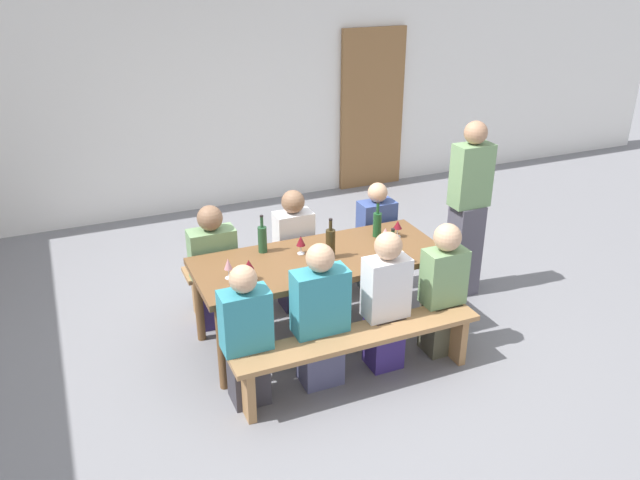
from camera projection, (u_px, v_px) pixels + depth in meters
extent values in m
plane|color=slate|center=(320.00, 336.00, 5.47)|extent=(24.00, 24.00, 0.00)
cube|color=white|center=(208.00, 78.00, 7.63)|extent=(14.00, 0.20, 3.20)
cube|color=olive|center=(372.00, 110.00, 8.51)|extent=(0.90, 0.06, 2.10)
cube|color=brown|center=(320.00, 260.00, 5.17)|extent=(2.03, 0.83, 0.05)
cylinder|color=brown|center=(222.00, 348.00, 4.69)|extent=(0.07, 0.07, 0.70)
cylinder|color=brown|center=(439.00, 298.00, 5.37)|extent=(0.07, 0.07, 0.70)
cylinder|color=brown|center=(199.00, 303.00, 5.29)|extent=(0.07, 0.07, 0.70)
cylinder|color=brown|center=(397.00, 263.00, 5.96)|extent=(0.07, 0.07, 0.70)
cube|color=#9E7247|center=(359.00, 336.00, 4.70)|extent=(1.93, 0.30, 0.04)
cube|color=#9E7247|center=(247.00, 390.00, 4.48)|extent=(0.06, 0.24, 0.41)
cube|color=#9E7247|center=(455.00, 336.00, 5.10)|extent=(0.06, 0.24, 0.41)
cube|color=#9E7247|center=(289.00, 257.00, 5.89)|extent=(1.93, 0.30, 0.04)
cube|color=#9E7247|center=(198.00, 297.00, 5.67)|extent=(0.06, 0.24, 0.41)
cube|color=#9E7247|center=(372.00, 262.00, 6.29)|extent=(0.06, 0.24, 0.41)
cylinder|color=#332814|center=(330.00, 244.00, 5.10)|extent=(0.08, 0.08, 0.24)
cylinder|color=#332814|center=(331.00, 225.00, 5.03)|extent=(0.03, 0.03, 0.09)
cylinder|color=black|center=(331.00, 219.00, 5.01)|extent=(0.03, 0.03, 0.01)
cylinder|color=#194723|center=(377.00, 225.00, 5.49)|extent=(0.07, 0.07, 0.21)
cylinder|color=#194723|center=(378.00, 208.00, 5.42)|extent=(0.03, 0.03, 0.09)
cylinder|color=black|center=(378.00, 202.00, 5.40)|extent=(0.03, 0.03, 0.01)
cylinder|color=#143319|center=(392.00, 253.00, 4.99)|extent=(0.08, 0.08, 0.21)
cylinder|color=#143319|center=(393.00, 235.00, 4.93)|extent=(0.03, 0.03, 0.09)
cylinder|color=black|center=(393.00, 229.00, 4.90)|extent=(0.03, 0.03, 0.01)
cylinder|color=#234C2D|center=(262.00, 240.00, 5.20)|extent=(0.07, 0.07, 0.22)
cylinder|color=#234C2D|center=(262.00, 222.00, 5.14)|extent=(0.03, 0.03, 0.09)
cylinder|color=black|center=(261.00, 216.00, 5.12)|extent=(0.03, 0.03, 0.01)
cylinder|color=silver|center=(397.00, 237.00, 5.52)|extent=(0.06, 0.06, 0.01)
cylinder|color=silver|center=(397.00, 232.00, 5.50)|extent=(0.01, 0.01, 0.07)
cone|color=maroon|center=(398.00, 225.00, 5.47)|extent=(0.07, 0.07, 0.07)
cylinder|color=silver|center=(385.00, 246.00, 5.34)|extent=(0.06, 0.06, 0.01)
cylinder|color=silver|center=(385.00, 241.00, 5.32)|extent=(0.01, 0.01, 0.09)
cone|color=#D18C93|center=(385.00, 232.00, 5.29)|extent=(0.07, 0.07, 0.07)
cylinder|color=silver|center=(229.00, 278.00, 4.83)|extent=(0.06, 0.06, 0.01)
cylinder|color=silver|center=(229.00, 273.00, 4.81)|extent=(0.01, 0.01, 0.07)
cone|color=#D18C93|center=(228.00, 264.00, 4.78)|extent=(0.06, 0.06, 0.08)
cylinder|color=silver|center=(250.00, 280.00, 4.80)|extent=(0.06, 0.06, 0.01)
cylinder|color=silver|center=(249.00, 274.00, 4.78)|extent=(0.01, 0.01, 0.09)
cone|color=maroon|center=(249.00, 264.00, 4.75)|extent=(0.08, 0.08, 0.07)
cylinder|color=silver|center=(301.00, 253.00, 5.21)|extent=(0.06, 0.06, 0.01)
cylinder|color=silver|center=(301.00, 249.00, 5.20)|extent=(0.01, 0.01, 0.07)
cone|color=maroon|center=(301.00, 241.00, 5.16)|extent=(0.07, 0.07, 0.08)
cube|color=#38353C|center=(248.00, 374.00, 4.62)|extent=(0.26, 0.24, 0.45)
cube|color=teal|center=(245.00, 320.00, 4.43)|extent=(0.35, 0.20, 0.45)
sphere|color=tan|center=(243.00, 279.00, 4.30)|extent=(0.19, 0.19, 0.19)
cube|color=#4F4F71|center=(320.00, 356.00, 4.82)|extent=(0.30, 0.24, 0.45)
cube|color=teal|center=(320.00, 301.00, 4.62)|extent=(0.40, 0.20, 0.49)
sphere|color=tan|center=(320.00, 258.00, 4.48)|extent=(0.21, 0.21, 0.21)
cube|color=navy|center=(384.00, 340.00, 5.01)|extent=(0.25, 0.24, 0.45)
cube|color=silver|center=(386.00, 287.00, 4.82)|extent=(0.34, 0.20, 0.48)
sphere|color=tan|center=(388.00, 246.00, 4.68)|extent=(0.21, 0.21, 0.21)
cube|color=#4E4B38|center=(439.00, 326.00, 5.20)|extent=(0.25, 0.24, 0.45)
cube|color=#729966|center=(444.00, 276.00, 5.01)|extent=(0.33, 0.20, 0.46)
sphere|color=tan|center=(448.00, 237.00, 4.87)|extent=(0.22, 0.22, 0.22)
cube|color=navy|center=(216.00, 300.00, 5.58)|extent=(0.29, 0.24, 0.45)
cube|color=#729966|center=(213.00, 254.00, 5.40)|extent=(0.39, 0.20, 0.44)
sphere|color=#846047|center=(210.00, 218.00, 5.26)|extent=(0.21, 0.21, 0.21)
cube|color=#322C4C|center=(295.00, 284.00, 5.85)|extent=(0.25, 0.24, 0.45)
cube|color=silver|center=(294.00, 238.00, 5.65)|extent=(0.33, 0.20, 0.47)
sphere|color=#846047|center=(293.00, 202.00, 5.51)|extent=(0.20, 0.20, 0.20)
cube|color=#435660|center=(375.00, 267.00, 6.14)|extent=(0.25, 0.24, 0.45)
cube|color=#384C8C|center=(376.00, 224.00, 5.95)|extent=(0.33, 0.20, 0.45)
sphere|color=tan|center=(378.00, 192.00, 5.82)|extent=(0.18, 0.18, 0.18)
cube|color=#514D5B|center=(464.00, 249.00, 6.00)|extent=(0.26, 0.24, 0.89)
cube|color=#729966|center=(471.00, 175.00, 5.70)|extent=(0.34, 0.20, 0.57)
sphere|color=#A87A5B|center=(476.00, 133.00, 5.54)|extent=(0.21, 0.21, 0.21)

